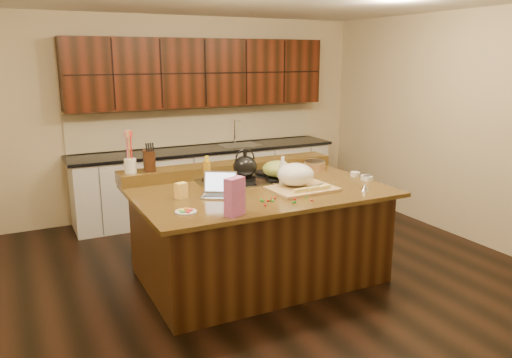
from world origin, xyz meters
name	(u,v)px	position (x,y,z in m)	size (l,w,h in m)	color
room	(258,144)	(0.00, 0.00, 1.35)	(5.52, 5.02, 2.72)	black
island	(258,232)	(0.00, 0.00, 0.46)	(2.40, 1.60, 0.92)	black
back_ledge	(229,168)	(0.00, 0.70, 0.98)	(2.40, 0.30, 0.12)	black
cooktop	(245,180)	(0.00, 0.30, 0.94)	(0.92, 0.52, 0.05)	gray
back_counter	(205,144)	(0.30, 2.23, 0.98)	(3.70, 0.66, 2.40)	silver
kettle	(245,167)	(0.00, 0.30, 1.08)	(0.25, 0.25, 0.22)	black
green_bowl	(277,169)	(0.30, 0.17, 1.05)	(0.30, 0.30, 0.17)	olive
laptop	(220,189)	(-0.44, -0.08, 0.98)	(0.39, 0.37, 0.21)	#B7B7BC
oil_bottle	(207,175)	(-0.45, 0.21, 1.06)	(0.07, 0.07, 0.27)	gold
vinegar_bottle	(282,174)	(0.24, -0.05, 1.04)	(0.06, 0.06, 0.25)	silver
wooden_tray	(297,178)	(0.32, -0.19, 1.03)	(0.63, 0.50, 0.25)	tan
ramekin_a	(368,178)	(1.15, -0.23, 0.94)	(0.10, 0.10, 0.04)	white
ramekin_b	(366,178)	(1.15, -0.19, 0.94)	(0.10, 0.10, 0.04)	white
ramekin_c	(355,174)	(1.15, -0.02, 0.94)	(0.10, 0.10, 0.04)	white
strainer_bowl	(314,166)	(0.93, 0.43, 0.97)	(0.24, 0.24, 0.09)	#996B3F
kitchen_timer	(365,187)	(0.87, -0.54, 0.96)	(0.08, 0.08, 0.07)	silver
pink_bag	(235,197)	(-0.55, -0.68, 1.08)	(0.17, 0.09, 0.31)	#C05A9D
candy_plate	(186,212)	(-0.88, -0.43, 0.93)	(0.18, 0.18, 0.01)	white
package_box	(181,191)	(-0.78, -0.01, 0.99)	(0.10, 0.07, 0.14)	#EEBE54
utensil_crock	(130,166)	(-1.07, 0.70, 1.11)	(0.12, 0.12, 0.14)	white
knife_block	(149,161)	(-0.88, 0.70, 1.14)	(0.10, 0.17, 0.21)	black
gumdrop_0	(271,199)	(-0.08, -0.41, 0.93)	(0.02, 0.02, 0.02)	red
gumdrop_1	(270,200)	(-0.11, -0.45, 0.93)	(0.02, 0.02, 0.02)	#198C26
gumdrop_2	(268,201)	(-0.13, -0.46, 0.93)	(0.02, 0.02, 0.02)	red
gumdrop_3	(273,200)	(-0.10, -0.47, 0.93)	(0.02, 0.02, 0.02)	#198C26
gumdrop_4	(275,198)	(-0.03, -0.40, 0.93)	(0.02, 0.02, 0.02)	red
gumdrop_5	(293,203)	(0.03, -0.61, 0.93)	(0.02, 0.02, 0.02)	#198C26
gumdrop_6	(312,200)	(0.22, -0.62, 0.93)	(0.02, 0.02, 0.02)	red
gumdrop_7	(295,202)	(0.06, -0.59, 0.93)	(0.02, 0.02, 0.02)	#198C26
gumdrop_8	(284,197)	(0.06, -0.41, 0.93)	(0.02, 0.02, 0.02)	red
gumdrop_9	(263,201)	(-0.18, -0.45, 0.93)	(0.02, 0.02, 0.02)	#198C26
gumdrop_10	(265,205)	(-0.22, -0.57, 0.93)	(0.02, 0.02, 0.02)	red
gumdrop_11	(306,198)	(0.22, -0.52, 0.93)	(0.02, 0.02, 0.02)	#198C26
gumdrop_12	(295,199)	(0.11, -0.52, 0.93)	(0.02, 0.02, 0.02)	red
gumdrop_13	(261,200)	(-0.18, -0.41, 0.93)	(0.02, 0.02, 0.02)	#198C26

